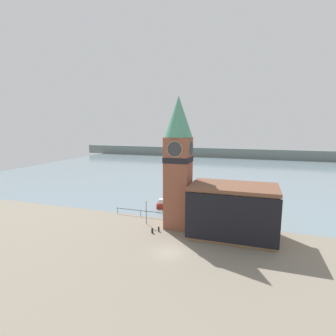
{
  "coord_description": "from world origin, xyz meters",
  "views": [
    {
      "loc": [
        10.26,
        -31.46,
        16.76
      ],
      "look_at": [
        -2.46,
        6.81,
        10.32
      ],
      "focal_mm": 28.0,
      "sensor_mm": 36.0,
      "label": 1
    }
  ],
  "objects": [
    {
      "name": "mooring_bollard_far",
      "position": [
        -3.82,
        6.13,
        0.44
      ],
      "size": [
        0.29,
        0.29,
        0.81
      ],
      "color": "black",
      "rests_on": "ground_plane"
    },
    {
      "name": "boat_near",
      "position": [
        -6.39,
        17.95,
        0.73
      ],
      "size": [
        4.77,
        2.57,
        1.95
      ],
      "rotation": [
        0.0,
        0.0,
        0.24
      ],
      "color": "maroon",
      "rests_on": "water"
    },
    {
      "name": "ground_plane",
      "position": [
        0.0,
        0.0,
        0.0
      ],
      "size": [
        160.0,
        160.0,
        0.0
      ],
      "primitive_type": "plane",
      "color": "gray"
    },
    {
      "name": "lamp_post",
      "position": [
        -7.04,
        8.63,
        2.91
      ],
      "size": [
        0.32,
        0.32,
        4.2
      ],
      "color": "#2D2D33",
      "rests_on": "ground_plane"
    },
    {
      "name": "pier_building",
      "position": [
        7.54,
        8.04,
        4.02
      ],
      "size": [
        12.99,
        7.87,
        8.0
      ],
      "color": "#9E754C",
      "rests_on": "ground_plane"
    },
    {
      "name": "far_shoreline",
      "position": [
        0.0,
        112.16,
        2.5
      ],
      "size": [
        180.0,
        3.0,
        5.0
      ],
      "color": "slate",
      "rests_on": "water"
    },
    {
      "name": "clock_tower",
      "position": [
        -1.46,
        9.08,
        11.43
      ],
      "size": [
        4.53,
        4.53,
        21.5
      ],
      "color": "brown",
      "rests_on": "ground_plane"
    },
    {
      "name": "mooring_bollard_near",
      "position": [
        -4.54,
        5.15,
        0.45
      ],
      "size": [
        0.35,
        0.35,
        0.83
      ],
      "color": "black",
      "rests_on": "ground_plane"
    },
    {
      "name": "water",
      "position": [
        0.0,
        72.16,
        -0.0
      ],
      "size": [
        160.0,
        120.0,
        0.0
      ],
      "color": "gray",
      "rests_on": "ground_plane"
    },
    {
      "name": "pier_railing",
      "position": [
        -9.63,
        11.91,
        0.95
      ],
      "size": [
        10.39,
        0.08,
        1.09
      ],
      "color": "#232328",
      "rests_on": "ground_plane"
    }
  ]
}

